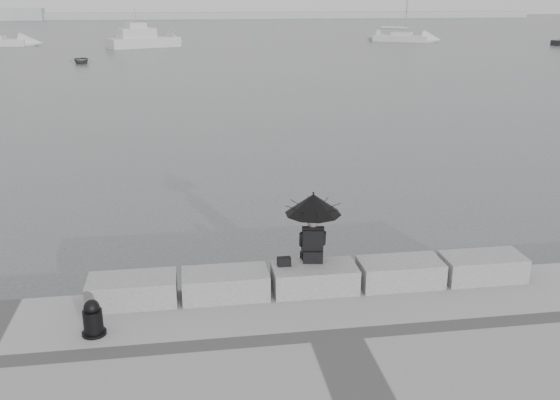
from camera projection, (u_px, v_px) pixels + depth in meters
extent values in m
plane|color=#46484B|center=(309.00, 303.00, 12.54)|extent=(360.00, 360.00, 0.00)
cube|color=slate|center=(132.00, 290.00, 11.39)|extent=(1.60, 0.80, 0.50)
cube|color=slate|center=(225.00, 284.00, 11.64)|extent=(1.60, 0.80, 0.50)
cube|color=slate|center=(314.00, 278.00, 11.88)|extent=(1.60, 0.80, 0.50)
cube|color=slate|center=(400.00, 273.00, 12.12)|extent=(1.60, 0.80, 0.50)
cube|color=slate|center=(482.00, 267.00, 12.37)|extent=(1.60, 0.80, 0.50)
sphere|color=#726056|center=(313.00, 222.00, 11.83)|extent=(0.21, 0.21, 0.21)
cylinder|color=black|center=(313.00, 219.00, 11.80)|extent=(0.02, 0.02, 1.00)
cone|color=black|center=(313.00, 204.00, 11.71)|extent=(1.08, 1.08, 0.39)
sphere|color=black|center=(313.00, 193.00, 11.64)|extent=(0.04, 0.04, 0.04)
cube|color=black|center=(284.00, 262.00, 11.81)|extent=(0.26, 0.15, 0.16)
cylinder|color=black|center=(94.00, 333.00, 10.39)|extent=(0.40, 0.40, 0.06)
cylinder|color=black|center=(93.00, 323.00, 10.33)|extent=(0.32, 0.32, 0.45)
sphere|color=black|center=(92.00, 308.00, 10.24)|extent=(0.26, 0.26, 0.26)
cube|color=#A3A5A8|center=(190.00, 16.00, 157.78)|extent=(180.00, 6.00, 1.60)
cube|color=#BCBCBE|center=(402.00, 39.00, 81.99)|extent=(7.24, 6.07, 0.90)
cube|color=#BCBCBE|center=(402.00, 34.00, 81.80)|extent=(2.97, 2.75, 0.50)
cylinder|color=gray|center=(402.00, 29.00, 81.60)|extent=(3.35, 2.39, 0.10)
cube|color=#BCBCBE|center=(144.00, 43.00, 72.86)|extent=(8.69, 6.22, 1.20)
cube|color=#BCBCBE|center=(143.00, 33.00, 72.51)|extent=(4.70, 3.83, 1.20)
cube|color=#BCBCBE|center=(143.00, 25.00, 72.23)|extent=(2.58, 2.36, 0.60)
cylinder|color=gray|center=(142.00, 15.00, 71.89)|extent=(0.08, 0.08, 1.60)
imported|color=slate|center=(81.00, 60.00, 56.20)|extent=(3.16, 1.81, 0.50)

